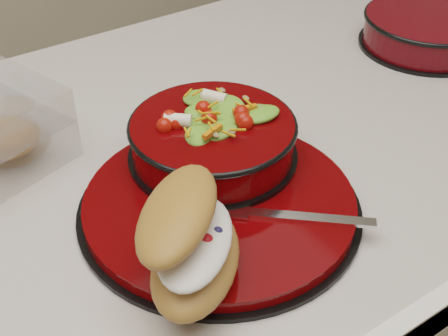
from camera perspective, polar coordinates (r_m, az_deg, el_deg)
dinner_plate at (r=0.70m, az=-0.32°, el=-3.30°), size 0.32×0.32×0.02m
salad_bowl at (r=0.74m, az=-1.06°, el=3.12°), size 0.21×0.21×0.09m
croissant at (r=0.59m, az=-2.98°, el=-6.60°), size 0.16×0.17×0.09m
fork at (r=0.67m, az=5.63°, el=-4.36°), size 0.15×0.13×0.00m
extra_bowl at (r=1.10m, az=18.14°, el=11.96°), size 0.22×0.22×0.05m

